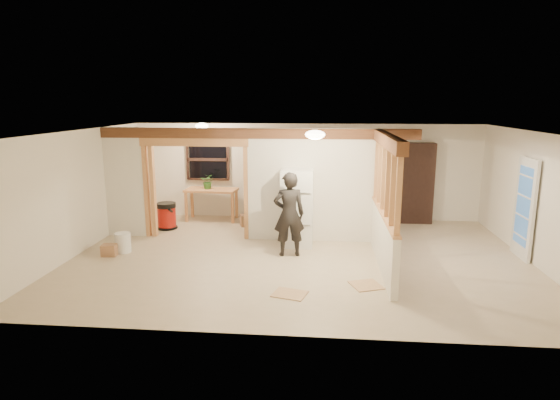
# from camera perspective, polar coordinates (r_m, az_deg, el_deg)

# --- Properties ---
(floor) EXTENTS (9.00, 6.50, 0.01)m
(floor) POSITION_cam_1_polar(r_m,az_deg,el_deg) (9.48, 2.29, -6.96)
(floor) COLOR #C0AA8F
(floor) RESTS_ON ground
(ceiling) EXTENTS (9.00, 6.50, 0.01)m
(ceiling) POSITION_cam_1_polar(r_m,az_deg,el_deg) (8.99, 2.43, 8.33)
(ceiling) COLOR white
(wall_back) EXTENTS (9.00, 0.01, 2.50)m
(wall_back) POSITION_cam_1_polar(r_m,az_deg,el_deg) (12.35, 3.14, 3.48)
(wall_back) COLOR silver
(wall_back) RESTS_ON floor
(wall_front) EXTENTS (9.00, 0.01, 2.50)m
(wall_front) POSITION_cam_1_polar(r_m,az_deg,el_deg) (6.01, 0.75, -5.65)
(wall_front) COLOR silver
(wall_front) RESTS_ON floor
(wall_left) EXTENTS (0.01, 6.50, 2.50)m
(wall_left) POSITION_cam_1_polar(r_m,az_deg,el_deg) (10.39, -23.27, 0.90)
(wall_left) COLOR silver
(wall_left) RESTS_ON floor
(wall_right) EXTENTS (0.01, 6.50, 2.50)m
(wall_right) POSITION_cam_1_polar(r_m,az_deg,el_deg) (10.00, 29.07, -0.04)
(wall_right) COLOR silver
(wall_right) RESTS_ON floor
(partition_left_stub) EXTENTS (0.90, 0.12, 2.50)m
(partition_left_stub) POSITION_cam_1_polar(r_m,az_deg,el_deg) (11.25, -18.38, 2.05)
(partition_left_stub) COLOR silver
(partition_left_stub) RESTS_ON floor
(partition_center) EXTENTS (2.80, 0.12, 2.50)m
(partition_center) POSITION_cam_1_polar(r_m,az_deg,el_deg) (10.32, 3.81, 1.79)
(partition_center) COLOR silver
(partition_center) RESTS_ON floor
(doorway_frame) EXTENTS (2.46, 0.14, 2.20)m
(doorway_frame) POSITION_cam_1_polar(r_m,az_deg,el_deg) (10.73, -10.22, 1.20)
(doorway_frame) COLOR tan
(doorway_frame) RESTS_ON floor
(header_beam_back) EXTENTS (7.00, 0.18, 0.22)m
(header_beam_back) POSITION_cam_1_polar(r_m,az_deg,el_deg) (10.28, -2.87, 8.11)
(header_beam_back) COLOR brown
(header_beam_back) RESTS_ON ceiling
(header_beam_right) EXTENTS (0.18, 3.30, 0.22)m
(header_beam_right) POSITION_cam_1_polar(r_m,az_deg,el_deg) (8.66, 13.00, 7.11)
(header_beam_right) COLOR brown
(header_beam_right) RESTS_ON ceiling
(pony_wall) EXTENTS (0.12, 3.20, 1.00)m
(pony_wall) POSITION_cam_1_polar(r_m,az_deg,el_deg) (9.01, 12.44, -4.89)
(pony_wall) COLOR silver
(pony_wall) RESTS_ON floor
(stud_partition) EXTENTS (0.14, 3.20, 1.32)m
(stud_partition) POSITION_cam_1_polar(r_m,az_deg,el_deg) (8.75, 12.78, 2.40)
(stud_partition) COLOR tan
(stud_partition) RESTS_ON pony_wall
(window_back) EXTENTS (1.12, 0.10, 1.10)m
(window_back) POSITION_cam_1_polar(r_m,az_deg,el_deg) (12.59, -8.81, 4.90)
(window_back) COLOR black
(window_back) RESTS_ON wall_back
(french_door) EXTENTS (0.12, 0.86, 2.00)m
(french_door) POSITION_cam_1_polar(r_m,az_deg,el_deg) (10.37, 27.66, -0.92)
(french_door) COLOR white
(french_door) RESTS_ON floor
(ceiling_dome_main) EXTENTS (0.36, 0.36, 0.16)m
(ceiling_dome_main) POSITION_cam_1_polar(r_m,az_deg,el_deg) (8.48, 4.30, 7.95)
(ceiling_dome_main) COLOR #FFEABF
(ceiling_dome_main) RESTS_ON ceiling
(ceiling_dome_util) EXTENTS (0.32, 0.32, 0.14)m
(ceiling_dome_util) POSITION_cam_1_polar(r_m,az_deg,el_deg) (11.65, -9.51, 8.91)
(ceiling_dome_util) COLOR #FFEABF
(ceiling_dome_util) RESTS_ON ceiling
(hanging_bulb) EXTENTS (0.07, 0.07, 0.07)m
(hanging_bulb) POSITION_cam_1_polar(r_m,az_deg,el_deg) (10.87, -7.82, 7.17)
(hanging_bulb) COLOR #FFD88C
(hanging_bulb) RESTS_ON ceiling
(refrigerator) EXTENTS (0.68, 0.66, 1.65)m
(refrigerator) POSITION_cam_1_polar(r_m,az_deg,el_deg) (10.03, 2.10, -0.96)
(refrigerator) COLOR silver
(refrigerator) RESTS_ON floor
(woman) EXTENTS (0.69, 0.52, 1.71)m
(woman) POSITION_cam_1_polar(r_m,az_deg,el_deg) (9.33, 1.11, -1.76)
(woman) COLOR #2A2525
(woman) RESTS_ON floor
(work_table) EXTENTS (1.37, 0.75, 0.83)m
(work_table) POSITION_cam_1_polar(r_m,az_deg,el_deg) (12.37, -8.31, -0.54)
(work_table) COLOR tan
(work_table) RESTS_ON floor
(potted_plant) EXTENTS (0.37, 0.33, 0.39)m
(potted_plant) POSITION_cam_1_polar(r_m,az_deg,el_deg) (12.28, -8.77, 2.25)
(potted_plant) COLOR #2C551E
(potted_plant) RESTS_ON work_table
(shop_vac) EXTENTS (0.64, 0.64, 0.66)m
(shop_vac) POSITION_cam_1_polar(r_m,az_deg,el_deg) (11.75, -13.65, -1.86)
(shop_vac) COLOR #A0150D
(shop_vac) RESTS_ON floor
(bookshelf) EXTENTS (1.02, 0.34, 2.05)m
(bookshelf) POSITION_cam_1_polar(r_m,az_deg,el_deg) (12.35, 15.85, 1.98)
(bookshelf) COLOR black
(bookshelf) RESTS_ON floor
(bucket) EXTENTS (0.36, 0.36, 0.41)m
(bucket) POSITION_cam_1_polar(r_m,az_deg,el_deg) (10.23, -18.59, -4.94)
(bucket) COLOR silver
(bucket) RESTS_ON floor
(box_util_a) EXTENTS (0.40, 0.37, 0.28)m
(box_util_a) POSITION_cam_1_polar(r_m,az_deg,el_deg) (11.76, -4.02, -2.48)
(box_util_a) COLOR #AA7752
(box_util_a) RESTS_ON floor
(box_util_b) EXTENTS (0.34, 0.34, 0.25)m
(box_util_b) POSITION_cam_1_polar(r_m,az_deg,el_deg) (12.43, -16.28, -2.22)
(box_util_b) COLOR #AA7752
(box_util_b) RESTS_ON floor
(box_front) EXTENTS (0.31, 0.26, 0.23)m
(box_front) POSITION_cam_1_polar(r_m,az_deg,el_deg) (10.12, -20.08, -5.75)
(box_front) COLOR #AA7752
(box_front) RESTS_ON floor
(floor_panel_near) EXTENTS (0.62, 0.62, 0.02)m
(floor_panel_near) POSITION_cam_1_polar(r_m,az_deg,el_deg) (8.19, 10.45, -10.18)
(floor_panel_near) COLOR tan
(floor_panel_near) RESTS_ON floor
(floor_panel_far) EXTENTS (0.62, 0.55, 0.02)m
(floor_panel_far) POSITION_cam_1_polar(r_m,az_deg,el_deg) (7.72, 1.19, -11.38)
(floor_panel_far) COLOR tan
(floor_panel_far) RESTS_ON floor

